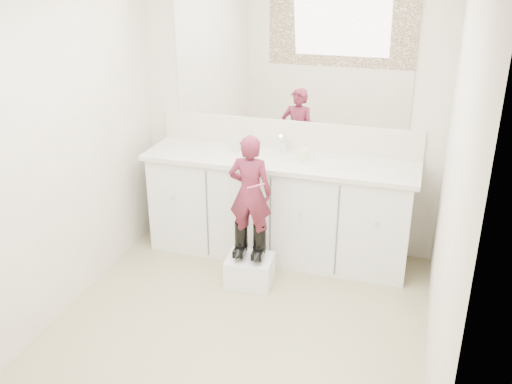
% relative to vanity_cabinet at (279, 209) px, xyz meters
% --- Properties ---
extents(floor, '(3.00, 3.00, 0.00)m').
position_rel_vanity_cabinet_xyz_m(floor, '(0.00, -1.23, -0.42)').
color(floor, '#887D59').
rests_on(floor, ground).
extents(wall_back, '(2.60, 0.00, 2.60)m').
position_rel_vanity_cabinet_xyz_m(wall_back, '(0.00, 0.27, 0.77)').
color(wall_back, beige).
rests_on(wall_back, floor).
extents(wall_front, '(2.60, 0.00, 2.60)m').
position_rel_vanity_cabinet_xyz_m(wall_front, '(0.00, -2.73, 0.77)').
color(wall_front, beige).
rests_on(wall_front, floor).
extents(wall_left, '(0.00, 3.00, 3.00)m').
position_rel_vanity_cabinet_xyz_m(wall_left, '(-1.30, -1.23, 0.78)').
color(wall_left, beige).
rests_on(wall_left, floor).
extents(wall_right, '(0.00, 3.00, 3.00)m').
position_rel_vanity_cabinet_xyz_m(wall_right, '(1.30, -1.23, 0.78)').
color(wall_right, beige).
rests_on(wall_right, floor).
extents(vanity_cabinet, '(2.20, 0.55, 0.85)m').
position_rel_vanity_cabinet_xyz_m(vanity_cabinet, '(0.00, 0.00, 0.00)').
color(vanity_cabinet, silver).
rests_on(vanity_cabinet, floor).
extents(countertop, '(2.28, 0.58, 0.04)m').
position_rel_vanity_cabinet_xyz_m(countertop, '(0.00, -0.01, 0.45)').
color(countertop, beige).
rests_on(countertop, vanity_cabinet).
extents(backsplash, '(2.28, 0.03, 0.25)m').
position_rel_vanity_cabinet_xyz_m(backsplash, '(0.00, 0.26, 0.59)').
color(backsplash, beige).
rests_on(backsplash, countertop).
extents(mirror, '(2.00, 0.02, 1.00)m').
position_rel_vanity_cabinet_xyz_m(mirror, '(0.00, 0.26, 1.22)').
color(mirror, white).
rests_on(mirror, wall_back).
extents(dot_panel, '(2.00, 0.01, 1.20)m').
position_rel_vanity_cabinet_xyz_m(dot_panel, '(0.00, -2.71, 1.22)').
color(dot_panel, '#472819').
rests_on(dot_panel, wall_front).
extents(faucet, '(0.08, 0.08, 0.10)m').
position_rel_vanity_cabinet_xyz_m(faucet, '(0.00, 0.15, 0.52)').
color(faucet, silver).
rests_on(faucet, countertop).
extents(cup, '(0.11, 0.11, 0.10)m').
position_rel_vanity_cabinet_xyz_m(cup, '(0.19, 0.02, 0.51)').
color(cup, '#EFE6BF').
rests_on(cup, countertop).
extents(soap_bottle, '(0.10, 0.10, 0.18)m').
position_rel_vanity_cabinet_xyz_m(soap_bottle, '(-0.41, 0.08, 0.55)').
color(soap_bottle, beige).
rests_on(soap_bottle, countertop).
extents(step_stool, '(0.38, 0.32, 0.23)m').
position_rel_vanity_cabinet_xyz_m(step_stool, '(-0.09, -0.55, -0.31)').
color(step_stool, white).
rests_on(step_stool, floor).
extents(boot_left, '(0.12, 0.21, 0.30)m').
position_rel_vanity_cabinet_xyz_m(boot_left, '(-0.16, -0.53, -0.05)').
color(boot_left, black).
rests_on(boot_left, step_stool).
extents(boot_right, '(0.12, 0.21, 0.30)m').
position_rel_vanity_cabinet_xyz_m(boot_right, '(-0.01, -0.53, -0.05)').
color(boot_right, black).
rests_on(boot_right, step_stool).
extents(toddler, '(0.35, 0.24, 0.91)m').
position_rel_vanity_cabinet_xyz_m(toddler, '(-0.09, -0.53, 0.36)').
color(toddler, '#962E4D').
rests_on(toddler, step_stool).
extents(toothbrush, '(0.14, 0.02, 0.06)m').
position_rel_vanity_cabinet_xyz_m(toothbrush, '(-0.02, -0.61, 0.45)').
color(toothbrush, '#D9547F').
rests_on(toothbrush, toddler).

